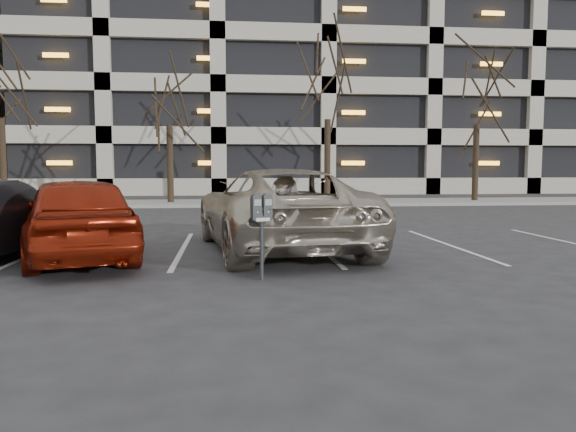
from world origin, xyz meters
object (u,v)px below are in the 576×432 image
at_px(tree_d, 478,77).
at_px(suv_silver, 278,210).
at_px(tree_b, 169,76).
at_px(parking_meter, 261,215).
at_px(tree_c, 328,67).
at_px(car_red, 77,217).

distance_m(tree_d, suv_silver, 18.20).
xyz_separation_m(tree_b, parking_meter, (3.01, -16.97, -4.64)).
xyz_separation_m(tree_c, car_red, (-7.15, -14.88, -5.33)).
relative_size(tree_b, car_red, 1.72).
height_order(tree_d, car_red, tree_d).
bearing_deg(tree_b, tree_d, 0.00).
relative_size(tree_b, suv_silver, 1.25).
bearing_deg(parking_meter, suv_silver, 60.20).
xyz_separation_m(tree_d, parking_meter, (-10.99, -16.97, -4.85)).
bearing_deg(tree_d, tree_c, 180.00).
distance_m(tree_b, parking_meter, 17.85).
bearing_deg(car_red, suv_silver, 174.85).
bearing_deg(tree_b, suv_silver, -75.90).
bearing_deg(tree_b, car_red, -90.58).
bearing_deg(tree_d, tree_b, 180.00).
relative_size(tree_c, car_red, 1.87).
distance_m(suv_silver, car_red, 3.77).
relative_size(suv_silver, car_red, 1.37).
bearing_deg(suv_silver, tree_d, -134.91).
bearing_deg(tree_d, suv_silver, -126.78).
distance_m(parking_meter, suv_silver, 3.00).
height_order(suv_silver, car_red, suv_silver).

